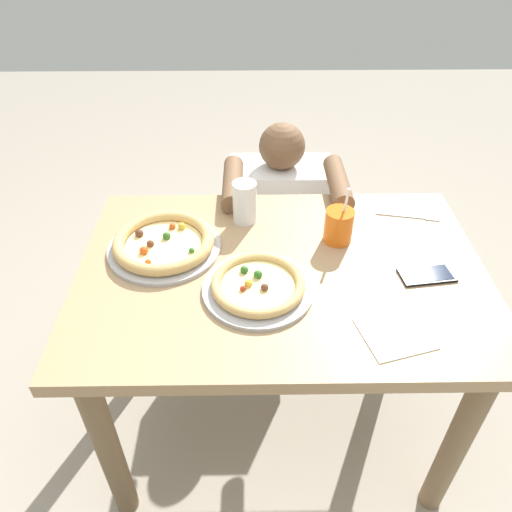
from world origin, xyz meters
name	(u,v)px	position (x,y,z in m)	size (l,w,h in m)	color
ground_plane	(275,417)	(0.00, 0.00, 0.00)	(8.00, 8.00, 0.00)	#9E9384
dining_table	(280,300)	(0.00, 0.00, 0.63)	(1.16, 0.79, 0.75)	tan
pizza_near	(258,286)	(-0.07, -0.09, 0.77)	(0.30, 0.30, 0.04)	#B7B7BC
pizza_far	(164,243)	(-0.34, 0.09, 0.77)	(0.33, 0.33, 0.05)	#B7B7BC
drink_cup_colored	(339,226)	(0.18, 0.13, 0.80)	(0.09, 0.09, 0.18)	orange
water_cup_clear	(245,202)	(-0.10, 0.24, 0.82)	(0.08, 0.08, 0.14)	silver
paper_napkin	(395,334)	(0.26, -0.25, 0.75)	(0.16, 0.14, 0.00)	white
fork	(411,216)	(0.43, 0.25, 0.75)	(0.20, 0.06, 0.00)	silver
cell_phone	(427,275)	(0.40, -0.04, 0.75)	(0.16, 0.09, 0.01)	black
diner_seated	(279,235)	(0.04, 0.63, 0.40)	(0.43, 0.53, 0.90)	#333847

